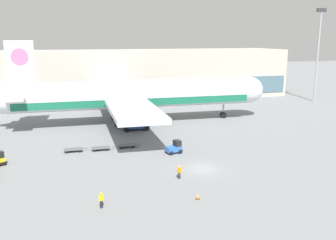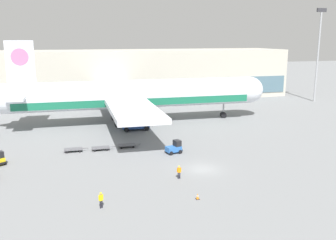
{
  "view_description": "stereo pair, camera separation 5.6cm",
  "coord_description": "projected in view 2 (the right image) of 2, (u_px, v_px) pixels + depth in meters",
  "views": [
    {
      "loc": [
        -18.02,
        -45.01,
        17.51
      ],
      "look_at": [
        -0.94,
        13.76,
        4.0
      ],
      "focal_mm": 40.0,
      "sensor_mm": 36.0,
      "label": 1
    },
    {
      "loc": [
        -17.96,
        -45.03,
        17.51
      ],
      "look_at": [
        -0.94,
        13.76,
        4.0
      ],
      "focal_mm": 40.0,
      "sensor_mm": 36.0,
      "label": 2
    }
  ],
  "objects": [
    {
      "name": "light_mast",
      "position": [
        318.0,
        49.0,
        102.03
      ],
      "size": [
        2.8,
        0.5,
        25.21
      ],
      "color": "#9EA0A5",
      "rests_on": "ground_plane"
    },
    {
      "name": "terminal_building",
      "position": [
        135.0,
        74.0,
        109.32
      ],
      "size": [
        90.0,
        18.2,
        14.0
      ],
      "color": "#BCB7A8",
      "rests_on": "ground_plane"
    },
    {
      "name": "baggage_dolly_third",
      "position": [
        127.0,
        145.0,
        60.91
      ],
      "size": [
        3.72,
        1.59,
        0.48
      ],
      "rotation": [
        0.0,
        0.0,
        -0.03
      ],
      "color": "#56565B",
      "rests_on": "ground_plane"
    },
    {
      "name": "airplane_main",
      "position": [
        131.0,
        95.0,
        77.26
      ],
      "size": [
        58.09,
        48.22,
        17.0
      ],
      "rotation": [
        0.0,
        0.0,
        -0.03
      ],
      "color": "silver",
      "rests_on": "ground_plane"
    },
    {
      "name": "scissor_lift_loader",
      "position": [
        135.0,
        120.0,
        72.42
      ],
      "size": [
        5.29,
        3.5,
        4.73
      ],
      "rotation": [
        0.0,
        0.0,
        -0.03
      ],
      "color": "#284C99",
      "rests_on": "ground_plane"
    },
    {
      "name": "baggage_dolly_second",
      "position": [
        101.0,
        148.0,
        59.4
      ],
      "size": [
        3.72,
        1.59,
        0.48
      ],
      "rotation": [
        0.0,
        0.0,
        -0.03
      ],
      "color": "#56565B",
      "rests_on": "ground_plane"
    },
    {
      "name": "ground_crew_near",
      "position": [
        101.0,
        199.0,
        39.06
      ],
      "size": [
        0.52,
        0.36,
        1.78
      ],
      "rotation": [
        0.0,
        0.0,
        3.6
      ],
      "color": "black",
      "rests_on": "ground_plane"
    },
    {
      "name": "traffic_cone_near",
      "position": [
        198.0,
        196.0,
        41.39
      ],
      "size": [
        0.4,
        0.4,
        0.67
      ],
      "color": "black",
      "rests_on": "ground_plane"
    },
    {
      "name": "ground_crew_far",
      "position": [
        179.0,
        171.0,
        47.25
      ],
      "size": [
        0.57,
        0.23,
        1.74
      ],
      "rotation": [
        0.0,
        0.0,
        6.27
      ],
      "color": "black",
      "rests_on": "ground_plane"
    },
    {
      "name": "ground_plane",
      "position": [
        203.0,
        169.0,
        50.89
      ],
      "size": [
        400.0,
        400.0,
        0.0
      ],
      "primitive_type": "plane",
      "color": "slate"
    },
    {
      "name": "baggage_tug_far",
      "position": [
        174.0,
        148.0,
        57.79
      ],
      "size": [
        2.69,
        2.09,
        2.0
      ],
      "rotation": [
        0.0,
        0.0,
        0.22
      ],
      "color": "#2D66B7",
      "rests_on": "ground_plane"
    },
    {
      "name": "baggage_dolly_lead",
      "position": [
        73.0,
        149.0,
        58.6
      ],
      "size": [
        3.72,
        1.59,
        0.48
      ],
      "rotation": [
        0.0,
        0.0,
        -0.03
      ],
      "color": "#56565B",
      "rests_on": "ground_plane"
    }
  ]
}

